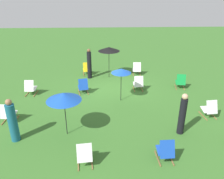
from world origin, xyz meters
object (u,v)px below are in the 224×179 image
deckchair_4 (180,82)px  umbrella_2 (109,49)px  deckchair_6 (210,109)px  person_0 (13,122)px  deckchair_10 (83,86)px  deckchair_9 (30,88)px  person_2 (89,64)px  umbrella_1 (64,97)px  person_1 (182,114)px  deckchair_8 (85,154)px  deckchair_3 (87,69)px  deckchair_7 (8,114)px  deckchair_2 (137,69)px  deckchair_1 (166,151)px  deckchair_5 (138,84)px  umbrella_0 (121,71)px

deckchair_4 → umbrella_2: umbrella_2 is taller
deckchair_6 → person_0: person_0 is taller
deckchair_6 → deckchair_10: bearing=-31.0°
deckchair_9 → deckchair_6: bearing=166.3°
deckchair_4 → person_2: bearing=-9.5°
umbrella_1 → person_1: size_ratio=1.04×
deckchair_8 → person_1: (-3.62, -1.57, 0.46)m
deckchair_4 → person_1: size_ratio=0.49×
deckchair_3 → deckchair_9: size_ratio=1.00×
deckchair_6 → deckchair_8: 5.92m
deckchair_7 → person_0: person_0 is taller
deckchair_3 → umbrella_1: (0.41, 6.47, 1.25)m
deckchair_2 → deckchair_8: bearing=74.4°
deckchair_1 → deckchair_5: 5.59m
deckchair_3 → deckchair_7: same height
deckchair_4 → person_1: 4.49m
deckchair_3 → person_0: person_0 is taller
deckchair_2 → person_0: bearing=54.2°
deckchair_9 → person_0: person_0 is taller
umbrella_0 → umbrella_2: size_ratio=0.88×
deckchair_7 → person_2: person_2 is taller
deckchair_8 → umbrella_2: (-1.01, -7.67, 1.42)m
deckchair_7 → person_0: bearing=122.1°
deckchair_9 → umbrella_2: 5.02m
deckchair_4 → umbrella_1: (5.76, 4.15, 1.25)m
deckchair_6 → umbrella_1: umbrella_1 is taller
deckchair_10 → umbrella_2: umbrella_2 is taller
deckchair_8 → deckchair_9: bearing=-65.0°
person_0 → person_1: bearing=-163.0°
deckchair_1 → person_1: (-0.98, -1.49, 0.46)m
umbrella_2 → person_0: bearing=59.7°
deckchair_6 → deckchair_8: bearing=21.4°
deckchair_9 → deckchair_10: same height
deckchair_2 → person_2: size_ratio=0.45×
deckchair_3 → person_2: bearing=100.4°
deckchair_6 → deckchair_7: size_ratio=1.00×
umbrella_1 → deckchair_6: bearing=-170.2°
deckchair_9 → person_1: (-6.82, 3.75, 0.46)m
umbrella_0 → person_1: person_1 is taller
deckchair_8 → umbrella_1: bearing=-70.3°
deckchair_9 → person_0: bearing=100.9°
deckchair_10 → person_2: bearing=-108.6°
deckchair_6 → deckchair_5: bearing=-53.4°
deckchair_8 → umbrella_2: size_ratio=0.44×
deckchair_1 → person_0: (5.31, -1.29, 0.44)m
deckchair_5 → deckchair_9: (5.75, 0.34, 0.00)m
deckchair_5 → deckchair_9: bearing=2.6°
deckchair_2 → deckchair_3: 3.20m
deckchair_5 → deckchair_9: 5.76m
deckchair_1 → deckchair_3: (3.04, -8.08, 0.00)m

